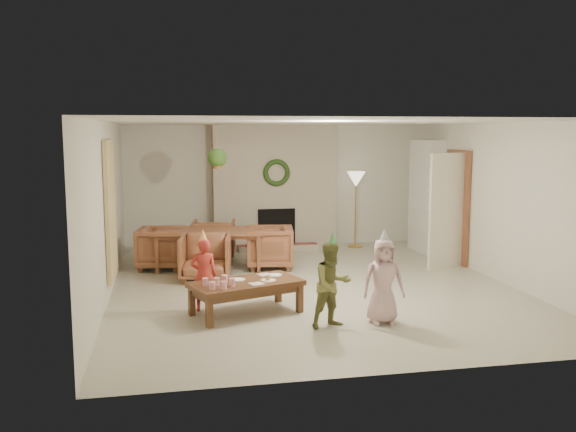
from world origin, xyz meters
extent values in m
plane|color=#B7B29E|center=(0.00, 0.00, 0.00)|extent=(7.00, 7.00, 0.00)
plane|color=white|center=(0.00, 0.00, 2.50)|extent=(7.00, 7.00, 0.00)
plane|color=silver|center=(0.00, 3.50, 1.25)|extent=(7.00, 0.00, 7.00)
plane|color=silver|center=(0.00, -3.50, 1.25)|extent=(7.00, 0.00, 7.00)
plane|color=silver|center=(-3.00, 0.00, 1.25)|extent=(0.00, 7.00, 7.00)
plane|color=silver|center=(3.00, 0.00, 1.25)|extent=(0.00, 7.00, 7.00)
cube|color=#5A1C18|center=(0.00, 3.30, 1.25)|extent=(2.50, 0.40, 2.50)
cube|color=maroon|center=(0.00, 2.95, 0.06)|extent=(1.60, 0.30, 0.12)
cube|color=black|center=(0.00, 3.12, 0.45)|extent=(0.75, 0.12, 0.75)
torus|color=#1E3C16|center=(0.00, 3.07, 1.55)|extent=(0.54, 0.10, 0.54)
cylinder|color=gold|center=(1.63, 3.00, 0.02)|extent=(0.29, 0.29, 0.03)
cylinder|color=gold|center=(1.63, 3.00, 0.73)|extent=(0.03, 0.03, 1.40)
cone|color=beige|center=(1.63, 3.00, 1.40)|extent=(0.37, 0.37, 0.31)
cube|color=white|center=(2.84, 2.30, 1.10)|extent=(0.30, 1.00, 2.20)
cube|color=white|center=(2.82, 2.30, 0.45)|extent=(0.30, 0.92, 0.03)
cube|color=white|center=(2.82, 2.30, 0.85)|extent=(0.30, 0.92, 0.03)
cube|color=white|center=(2.82, 2.30, 1.25)|extent=(0.30, 0.92, 0.03)
cube|color=white|center=(2.82, 2.30, 1.65)|extent=(0.30, 0.92, 0.03)
cube|color=#A22B1D|center=(2.80, 2.15, 0.59)|extent=(0.20, 0.40, 0.24)
cube|color=#244A85|center=(2.80, 2.35, 0.99)|extent=(0.20, 0.44, 0.24)
cube|color=#9F9122|center=(2.80, 2.20, 1.38)|extent=(0.20, 0.36, 0.22)
cube|color=brown|center=(2.96, 1.20, 1.02)|extent=(0.05, 0.86, 2.04)
cube|color=beige|center=(2.58, 0.82, 1.00)|extent=(0.77, 0.32, 2.00)
cube|color=beige|center=(-2.96, 0.20, 1.25)|extent=(0.06, 1.20, 2.00)
imported|color=brown|center=(-1.45, 1.59, 0.33)|extent=(2.02, 1.33, 0.66)
imported|color=brown|center=(-1.57, 0.78, 0.37)|extent=(0.90, 0.92, 0.73)
imported|color=brown|center=(-1.32, 2.41, 0.37)|extent=(0.90, 0.92, 0.73)
imported|color=brown|center=(-2.26, 1.72, 0.37)|extent=(0.92, 0.90, 0.73)
imported|color=brown|center=(-0.42, 1.43, 0.37)|extent=(0.92, 0.90, 0.73)
cylinder|color=tan|center=(-1.30, 1.50, 2.15)|extent=(0.01, 0.01, 0.70)
cylinder|color=#955930|center=(-1.30, 1.50, 1.80)|extent=(0.16, 0.16, 0.12)
sphere|color=#294E1A|center=(-1.30, 1.50, 1.92)|extent=(0.32, 0.32, 0.32)
cube|color=#57351D|center=(-1.18, -1.22, 0.40)|extent=(1.57, 1.13, 0.07)
cube|color=#57351D|center=(-1.18, -1.22, 0.33)|extent=(1.43, 0.99, 0.09)
cube|color=#57351D|center=(-1.69, -1.70, 0.18)|extent=(0.10, 0.10, 0.37)
cube|color=#57351D|center=(-0.48, -1.28, 0.18)|extent=(0.10, 0.10, 0.37)
cube|color=#57351D|center=(-1.88, -1.15, 0.18)|extent=(0.10, 0.10, 0.37)
cube|color=#57351D|center=(-0.67, -0.73, 0.18)|extent=(0.10, 0.10, 0.37)
cylinder|color=white|center=(-1.64, -1.55, 0.48)|extent=(0.10, 0.10, 0.10)
cylinder|color=white|center=(-1.71, -1.34, 0.48)|extent=(0.10, 0.10, 0.10)
cylinder|color=white|center=(-1.50, -1.56, 0.48)|extent=(0.10, 0.10, 0.10)
cylinder|color=white|center=(-1.57, -1.35, 0.48)|extent=(0.10, 0.10, 0.10)
cylinder|color=white|center=(-1.38, -1.42, 0.48)|extent=(0.10, 0.10, 0.10)
cylinder|color=white|center=(-1.45, -1.22, 0.48)|extent=(0.10, 0.10, 0.10)
cylinder|color=white|center=(-1.27, -1.11, 0.44)|extent=(0.25, 0.25, 0.01)
cylinder|color=white|center=(-0.89, -1.23, 0.44)|extent=(0.25, 0.25, 0.01)
cylinder|color=white|center=(-0.75, -0.95, 0.44)|extent=(0.25, 0.25, 0.01)
sphere|color=tan|center=(-0.89, -1.23, 0.48)|extent=(0.10, 0.10, 0.08)
cube|color=#D9A0B1|center=(-1.06, -1.38, 0.44)|extent=(0.21, 0.21, 0.01)
cube|color=#D9A0B1|center=(-0.88, -0.91, 0.44)|extent=(0.21, 0.21, 0.01)
imported|color=#BA3127|center=(-1.71, -0.96, 0.49)|extent=(0.36, 0.24, 0.97)
cone|color=#F2E050|center=(-1.71, -0.96, 1.01)|extent=(0.17, 0.17, 0.18)
imported|color=#9B682A|center=(-0.22, -1.95, 0.53)|extent=(0.60, 0.53, 1.05)
cone|color=#449F53|center=(-0.22, -1.95, 1.09)|extent=(0.13, 0.13, 0.17)
imported|color=#CDA4A8|center=(0.44, -1.92, 0.53)|extent=(0.55, 0.39, 1.06)
cone|color=silver|center=(0.44, -1.92, 1.10)|extent=(0.17, 0.17, 0.19)
camera|label=1|loc=(-2.16, -8.96, 2.36)|focal=38.40mm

